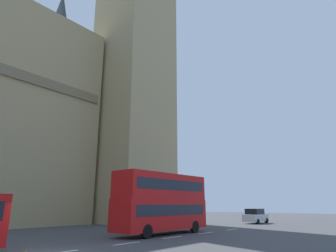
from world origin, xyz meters
TOP-DOWN VIEW (x-y plane):
  - lane_centre_marking at (3.43, 0.00)m, footprint 34.40×0.16m
  - double_decker_bus at (11.42, 2.00)m, footprint 9.39×2.54m
  - sedan_lead at (30.25, 2.18)m, footprint 4.40×1.86m

SIDE VIEW (x-z plane):
  - lane_centre_marking at x=3.43m, z-range 0.00..0.01m
  - sedan_lead at x=30.25m, z-range -0.01..1.84m
  - double_decker_bus at x=11.42m, z-range 0.26..5.16m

